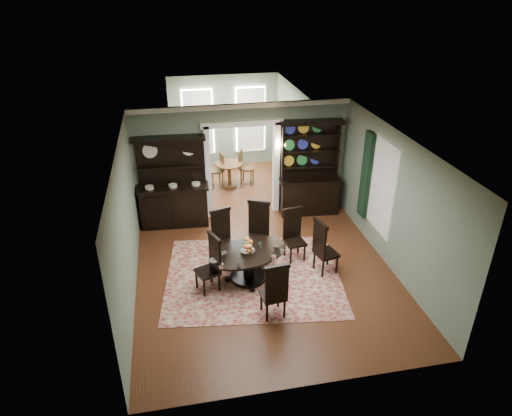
{
  "coord_description": "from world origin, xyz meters",
  "views": [
    {
      "loc": [
        -1.77,
        -7.86,
        5.85
      ],
      "look_at": [
        -0.11,
        0.6,
        1.36
      ],
      "focal_mm": 32.0,
      "sensor_mm": 36.0,
      "label": 1
    }
  ],
  "objects": [
    {
      "name": "dining_table",
      "position": [
        -0.4,
        -0.02,
        0.48
      ],
      "size": [
        2.05,
        2.05,
        0.68
      ],
      "rotation": [
        0.0,
        0.0,
        0.35
      ],
      "color": "black",
      "rests_on": "rug"
    },
    {
      "name": "parlor_chair_left",
      "position": [
        -0.44,
        4.86,
        0.56
      ],
      "size": [
        0.46,
        0.45,
        1.04
      ],
      "rotation": [
        0.0,
        0.0,
        1.76
      ],
      "color": "#523217",
      "rests_on": "parlor_floor"
    },
    {
      "name": "wall_sconce",
      "position": [
        0.95,
        2.85,
        1.89
      ],
      "size": [
        0.27,
        0.21,
        0.21
      ],
      "color": "#B3782F",
      "rests_on": "back_wall_right"
    },
    {
      "name": "room",
      "position": [
        0.0,
        0.04,
        1.58
      ],
      "size": [
        5.51,
        6.01,
        3.01
      ],
      "color": "#592D17",
      "rests_on": "ground"
    },
    {
      "name": "parlor",
      "position": [
        0.0,
        5.53,
        1.52
      ],
      "size": [
        3.51,
        3.5,
        3.01
      ],
      "color": "#592D17",
      "rests_on": "ground"
    },
    {
      "name": "doorway_trim",
      "position": [
        0.0,
        3.0,
        1.62
      ],
      "size": [
        2.08,
        0.25,
        2.57
      ],
      "color": "white",
      "rests_on": "floor"
    },
    {
      "name": "chair_far_left",
      "position": [
        -0.82,
        0.8,
        0.67
      ],
      "size": [
        0.59,
        0.57,
        1.27
      ],
      "rotation": [
        0.0,
        0.0,
        3.46
      ],
      "color": "black",
      "rests_on": "rug"
    },
    {
      "name": "right_window",
      "position": [
        2.69,
        0.93,
        1.6
      ],
      "size": [
        0.15,
        1.47,
        2.12
      ],
      "color": "white",
      "rests_on": "wall_right"
    },
    {
      "name": "chair_end_right",
      "position": [
        1.2,
        -0.09,
        0.67
      ],
      "size": [
        0.55,
        0.56,
        1.28
      ],
      "rotation": [
        0.0,
        0.0,
        -1.33
      ],
      "color": "black",
      "rests_on": "rug"
    },
    {
      "name": "chair_far_right",
      "position": [
        0.76,
        0.64,
        0.64
      ],
      "size": [
        0.51,
        0.49,
        1.22
      ],
      "rotation": [
        0.0,
        0.0,
        3.3
      ],
      "color": "black",
      "rests_on": "rug"
    },
    {
      "name": "chair_near",
      "position": [
        -0.13,
        -1.33,
        0.65
      ],
      "size": [
        0.5,
        0.48,
        1.25
      ],
      "rotation": [
        0.0,
        0.0,
        0.1
      ],
      "color": "black",
      "rests_on": "rug"
    },
    {
      "name": "centerpiece",
      "position": [
        -0.4,
        -0.04,
        0.76
      ],
      "size": [
        1.56,
        1.0,
        0.26
      ],
      "color": "silver",
      "rests_on": "dining_table"
    },
    {
      "name": "parlor_chair_right",
      "position": [
        0.38,
        4.88,
        0.57
      ],
      "size": [
        0.5,
        0.5,
        1.06
      ],
      "rotation": [
        0.0,
        0.0,
        -1.97
      ],
      "color": "#523217",
      "rests_on": "parlor_floor"
    },
    {
      "name": "chair_far_mid",
      "position": [
        -0.01,
        0.87,
        0.71
      ],
      "size": [
        0.65,
        0.64,
        1.35
      ],
      "rotation": [
        0.0,
        0.0,
        2.71
      ],
      "color": "black",
      "rests_on": "rug"
    },
    {
      "name": "sideboard",
      "position": [
        -1.82,
        2.73,
        0.81
      ],
      "size": [
        1.8,
        0.73,
        2.33
      ],
      "rotation": [
        0.0,
        0.0,
        -0.06
      ],
      "color": "black",
      "rests_on": "floor"
    },
    {
      "name": "welsh_dresser",
      "position": [
        1.75,
        2.72,
        0.92
      ],
      "size": [
        1.67,
        0.74,
        2.53
      ],
      "rotation": [
        0.0,
        0.0,
        -0.09
      ],
      "color": "black",
      "rests_on": "floor"
    },
    {
      "name": "parlor_table",
      "position": [
        -0.12,
        4.72,
        0.5
      ],
      "size": [
        0.82,
        0.82,
        0.76
      ],
      "color": "#523217",
      "rests_on": "parlor_floor"
    },
    {
      "name": "chair_end_left",
      "position": [
        -1.18,
        -0.19,
        0.65
      ],
      "size": [
        0.57,
        0.59,
        1.24
      ],
      "rotation": [
        0.0,
        0.0,
        1.96
      ],
      "color": "black",
      "rests_on": "rug"
    },
    {
      "name": "rug",
      "position": [
        -0.28,
        0.05,
        0.01
      ],
      "size": [
        4.07,
        3.53,
        0.01
      ],
      "primitive_type": "cube",
      "rotation": [
        0.0,
        0.0,
        -0.13
      ],
      "color": "maroon",
      "rests_on": "floor"
    }
  ]
}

